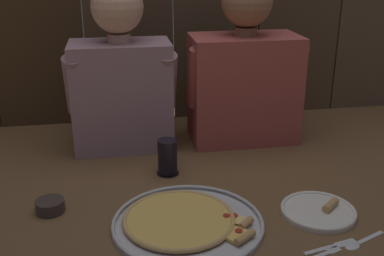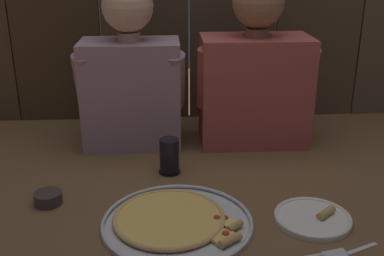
{
  "view_description": "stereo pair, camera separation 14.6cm",
  "coord_description": "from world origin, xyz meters",
  "px_view_note": "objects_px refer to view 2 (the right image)",
  "views": [
    {
      "loc": [
        -0.25,
        -1.25,
        0.7
      ],
      "look_at": [
        -0.02,
        0.1,
        0.18
      ],
      "focal_mm": 44.01,
      "sensor_mm": 36.0,
      "label": 1
    },
    {
      "loc": [
        -0.1,
        -1.26,
        0.7
      ],
      "look_at": [
        -0.02,
        0.1,
        0.18
      ],
      "focal_mm": 44.01,
      "sensor_mm": 36.0,
      "label": 2
    }
  ],
  "objects_px": {
    "dinner_plate": "(313,218)",
    "drinking_glass": "(169,156)",
    "pizza_tray": "(175,220)",
    "dipping_bowl": "(48,197)",
    "diner_right": "(255,70)",
    "diner_left": "(131,72)"
  },
  "relations": [
    {
      "from": "diner_left",
      "to": "dipping_bowl",
      "type": "bearing_deg",
      "value": -116.68
    },
    {
      "from": "dipping_bowl",
      "to": "pizza_tray",
      "type": "bearing_deg",
      "value": -19.42
    },
    {
      "from": "pizza_tray",
      "to": "diner_right",
      "type": "height_order",
      "value": "diner_right"
    },
    {
      "from": "dinner_plate",
      "to": "drinking_glass",
      "type": "bearing_deg",
      "value": 140.35
    },
    {
      "from": "drinking_glass",
      "to": "dipping_bowl",
      "type": "distance_m",
      "value": 0.41
    },
    {
      "from": "dipping_bowl",
      "to": "diner_left",
      "type": "relative_size",
      "value": 0.13
    },
    {
      "from": "pizza_tray",
      "to": "dipping_bowl",
      "type": "xyz_separation_m",
      "value": [
        -0.37,
        0.13,
        0.01
      ]
    },
    {
      "from": "pizza_tray",
      "to": "diner_left",
      "type": "relative_size",
      "value": 0.67
    },
    {
      "from": "dinner_plate",
      "to": "drinking_glass",
      "type": "distance_m",
      "value": 0.51
    },
    {
      "from": "dipping_bowl",
      "to": "diner_left",
      "type": "height_order",
      "value": "diner_left"
    },
    {
      "from": "dipping_bowl",
      "to": "diner_right",
      "type": "xyz_separation_m",
      "value": [
        0.68,
        0.45,
        0.26
      ]
    },
    {
      "from": "pizza_tray",
      "to": "diner_right",
      "type": "bearing_deg",
      "value": 61.46
    },
    {
      "from": "dipping_bowl",
      "to": "diner_right",
      "type": "relative_size",
      "value": 0.13
    },
    {
      "from": "dipping_bowl",
      "to": "drinking_glass",
      "type": "bearing_deg",
      "value": 27.37
    },
    {
      "from": "drinking_glass",
      "to": "diner_right",
      "type": "height_order",
      "value": "diner_right"
    },
    {
      "from": "dinner_plate",
      "to": "diner_right",
      "type": "bearing_deg",
      "value": 96.36
    },
    {
      "from": "dinner_plate",
      "to": "diner_right",
      "type": "distance_m",
      "value": 0.65
    },
    {
      "from": "pizza_tray",
      "to": "dinner_plate",
      "type": "relative_size",
      "value": 1.95
    },
    {
      "from": "diner_right",
      "to": "diner_left",
      "type": "bearing_deg",
      "value": -179.97
    },
    {
      "from": "dinner_plate",
      "to": "dipping_bowl",
      "type": "distance_m",
      "value": 0.76
    },
    {
      "from": "dinner_plate",
      "to": "diner_left",
      "type": "distance_m",
      "value": 0.83
    },
    {
      "from": "drinking_glass",
      "to": "diner_right",
      "type": "bearing_deg",
      "value": 38.93
    }
  ]
}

